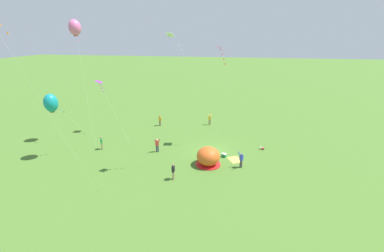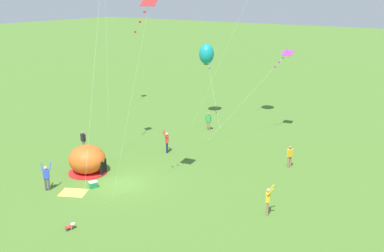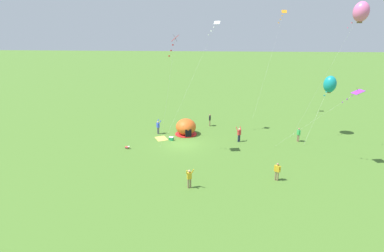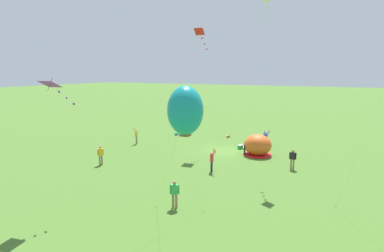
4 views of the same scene
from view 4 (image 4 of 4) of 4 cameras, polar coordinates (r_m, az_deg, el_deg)
ground_plane at (r=31.76m, az=6.20°, el=-4.71°), size 300.00×300.00×0.00m
popup_tent at (r=30.46m, az=12.39°, el=-3.61°), size 2.81×2.81×2.10m
picnic_blanket at (r=33.90m, az=10.64°, el=-3.85°), size 2.11×1.93×0.01m
cooler_box at (r=32.74m, az=9.20°, el=-3.93°), size 0.53×0.63×0.44m
toddler_crawling at (r=37.98m, az=6.86°, el=-1.94°), size 0.37×0.55×0.32m
person_far_back at (r=18.65m, az=-3.33°, el=-12.58°), size 0.55×0.37×1.72m
person_strolling at (r=26.92m, az=18.63°, el=-5.85°), size 0.59×0.25×1.72m
person_watching_sky at (r=27.92m, az=-17.02°, el=-5.18°), size 0.38×0.54×1.72m
person_flying_kite at (r=33.92m, az=13.83°, el=-2.25°), size 0.70×0.70×1.89m
person_arms_raised at (r=24.96m, az=3.79°, el=-6.49°), size 0.66×0.72×1.89m
person_with_toddler at (r=34.91m, az=-10.57°, el=-1.76°), size 0.61×0.71×1.89m
kite_teal at (r=12.50m, az=-1.29°, el=2.92°), size 4.64×4.23×7.66m
kite_white at (r=26.56m, az=14.00°, el=20.76°), size 3.95×6.53×14.10m
kite_purple at (r=19.00m, az=-24.61°, el=6.51°), size 5.06×6.77×7.90m
kite_red at (r=32.42m, az=1.61°, el=16.87°), size 2.29×2.64×12.62m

